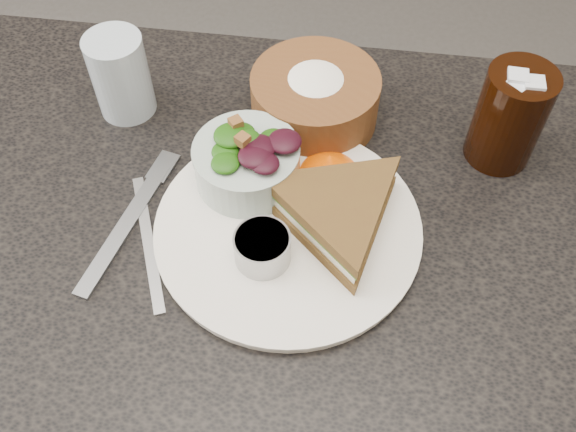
# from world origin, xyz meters

# --- Properties ---
(dining_table) EXTENTS (1.00, 0.70, 0.75)m
(dining_table) POSITION_xyz_m (0.00, 0.00, 0.38)
(dining_table) COLOR black
(dining_table) RESTS_ON floor
(dinner_plate) EXTENTS (0.29, 0.29, 0.01)m
(dinner_plate) POSITION_xyz_m (-0.01, 0.02, 0.76)
(dinner_plate) COLOR silver
(dinner_plate) RESTS_ON dining_table
(sandwich) EXTENTS (0.26, 0.26, 0.05)m
(sandwich) POSITION_xyz_m (0.04, 0.03, 0.79)
(sandwich) COLOR #4D3717
(sandwich) RESTS_ON dinner_plate
(salad_bowl) EXTENTS (0.16, 0.16, 0.07)m
(salad_bowl) POSITION_xyz_m (-0.06, 0.08, 0.80)
(salad_bowl) COLOR #9FB3A9
(salad_bowl) RESTS_ON dinner_plate
(dressing_ramekin) EXTENTS (0.07, 0.07, 0.04)m
(dressing_ramekin) POSITION_xyz_m (-0.03, -0.02, 0.78)
(dressing_ramekin) COLOR #959697
(dressing_ramekin) RESTS_ON dinner_plate
(orange_wedge) EXTENTS (0.10, 0.10, 0.03)m
(orange_wedge) POSITION_xyz_m (0.03, 0.10, 0.78)
(orange_wedge) COLOR #FF5800
(orange_wedge) RESTS_ON dinner_plate
(fork) EXTENTS (0.06, 0.19, 0.01)m
(fork) POSITION_xyz_m (-0.19, 0.00, 0.75)
(fork) COLOR gray
(fork) RESTS_ON dining_table
(knife) EXTENTS (0.08, 0.17, 0.00)m
(knife) POSITION_xyz_m (-0.16, -0.01, 0.75)
(knife) COLOR #B1B2B4
(knife) RESTS_ON dining_table
(bread_basket) EXTENTS (0.21, 0.21, 0.09)m
(bread_basket) POSITION_xyz_m (0.00, 0.20, 0.79)
(bread_basket) COLOR brown
(bread_basket) RESTS_ON dining_table
(cola_glass) EXTENTS (0.08, 0.08, 0.13)m
(cola_glass) POSITION_xyz_m (0.23, 0.17, 0.82)
(cola_glass) COLOR black
(cola_glass) RESTS_ON dining_table
(water_glass) EXTENTS (0.09, 0.09, 0.11)m
(water_glass) POSITION_xyz_m (-0.24, 0.19, 0.80)
(water_glass) COLOR #A4B5C0
(water_glass) RESTS_ON dining_table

